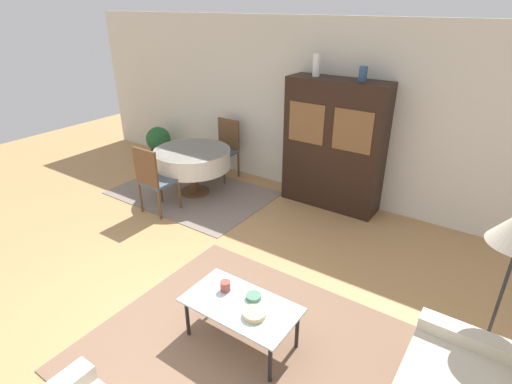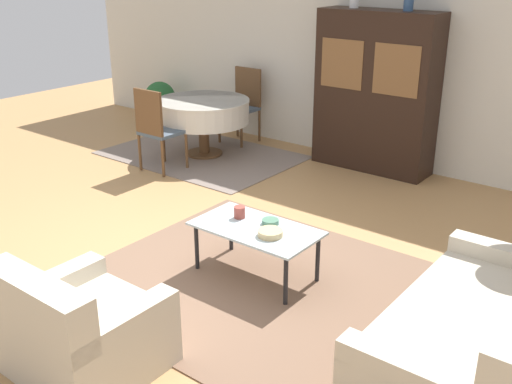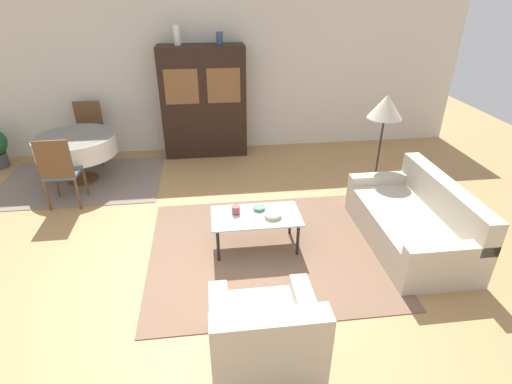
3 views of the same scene
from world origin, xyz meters
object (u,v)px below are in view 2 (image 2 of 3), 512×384
object	(u,v)px
cup	(240,212)
potted_plant	(160,101)
dining_table	(203,111)
bowl_small	(270,222)
couch	(482,337)
coffee_table	(256,232)
dining_chair_far	(243,101)
armchair	(80,331)
bowl	(270,233)
vase_short	(409,2)
display_cabinet	(376,92)
dining_chair_near	(156,126)

from	to	relation	value
cup	potted_plant	world-z (taller)	potted_plant
dining_table	bowl_small	distance (m)	3.28
couch	bowl_small	size ratio (longest dim) A/B	12.96
coffee_table	dining_chair_far	bearing A→B (deg)	130.52
coffee_table	bowl_small	size ratio (longest dim) A/B	7.42
armchair	cup	bearing A→B (deg)	93.33
armchair	bowl	world-z (taller)	armchair
couch	bowl	xyz separation A→B (m)	(-1.71, 0.09, 0.18)
dining_table	armchair	bearing A→B (deg)	-57.50
armchair	vase_short	distance (m)	5.00
couch	cup	xyz separation A→B (m)	(-2.12, 0.21, 0.21)
display_cabinet	potted_plant	distance (m)	3.63
armchair	cup	distance (m)	1.73
couch	coffee_table	xyz separation A→B (m)	(-1.90, 0.14, 0.12)
armchair	dining_chair_near	bearing A→B (deg)	129.25
display_cabinet	bowl	world-z (taller)	display_cabinet
dining_table	dining_chair_near	bearing A→B (deg)	-90.00
couch	bowl_small	xyz separation A→B (m)	(-1.84, 0.27, 0.18)
vase_short	couch	bearing A→B (deg)	-56.43
cup	dining_chair_near	bearing A→B (deg)	151.86
coffee_table	vase_short	distance (m)	3.46
display_cabinet	bowl_small	distance (m)	3.02
armchair	vase_short	bearing A→B (deg)	91.16
armchair	dining_table	distance (m)	4.50
display_cabinet	potted_plant	xyz separation A→B (m)	(-3.58, -0.18, -0.58)
cup	bowl	distance (m)	0.43
couch	armchair	distance (m)	2.52
dining_chair_far	bowl_small	size ratio (longest dim) A/B	7.33
bowl_small	coffee_table	bearing A→B (deg)	-112.53
dining_chair_near	vase_short	distance (m)	3.23
bowl_small	vase_short	world-z (taller)	vase_short
display_cabinet	vase_short	distance (m)	1.10
armchair	dining_chair_far	xyz separation A→B (m)	(-2.41, 4.62, 0.29)
dining_chair_near	display_cabinet	bearing A→B (deg)	41.15
vase_short	potted_plant	distance (m)	4.23
couch	vase_short	size ratio (longest dim) A/B	9.37
couch	coffee_table	world-z (taller)	couch
dining_chair_far	vase_short	distance (m)	2.72
armchair	bowl_small	distance (m)	1.79
vase_short	armchair	bearing A→B (deg)	-88.84
couch	coffee_table	bearing A→B (deg)	85.69
vase_short	bowl_small	bearing A→B (deg)	-84.62
couch	vase_short	bearing A→B (deg)	33.57
display_cabinet	dining_table	distance (m)	2.22
bowl	cup	bearing A→B (deg)	163.23
dining_table	couch	bearing A→B (deg)	-27.22
couch	potted_plant	world-z (taller)	couch
dining_chair_near	cup	bearing A→B (deg)	-28.14
dining_chair_far	vase_short	size ratio (longest dim) A/B	5.30
armchair	bowl	bearing A→B (deg)	78.80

